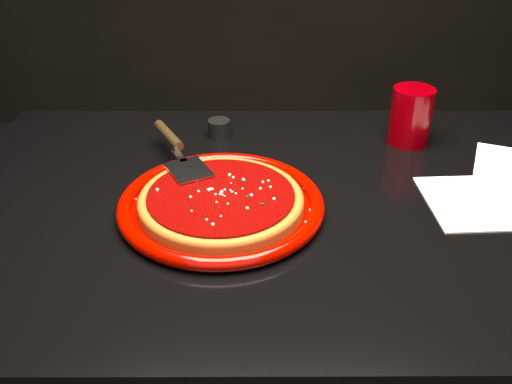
# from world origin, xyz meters

# --- Properties ---
(table) EXTENTS (1.20, 0.80, 0.75)m
(table) POSITION_xyz_m (0.00, 0.00, 0.38)
(table) COLOR black
(table) RESTS_ON floor
(plate) EXTENTS (0.47, 0.47, 0.03)m
(plate) POSITION_xyz_m (-0.10, -0.04, 0.76)
(plate) COLOR #7D0400
(plate) RESTS_ON table
(pizza_crust) EXTENTS (0.37, 0.37, 0.01)m
(pizza_crust) POSITION_xyz_m (-0.10, -0.04, 0.77)
(pizza_crust) COLOR brown
(pizza_crust) RESTS_ON plate
(pizza_crust_rim) EXTENTS (0.37, 0.37, 0.02)m
(pizza_crust_rim) POSITION_xyz_m (-0.10, -0.04, 0.77)
(pizza_crust_rim) COLOR brown
(pizza_crust_rim) RESTS_ON plate
(pizza_sauce) EXTENTS (0.33, 0.33, 0.01)m
(pizza_sauce) POSITION_xyz_m (-0.10, -0.04, 0.78)
(pizza_sauce) COLOR #740201
(pizza_sauce) RESTS_ON plate
(parmesan_dusting) EXTENTS (0.24, 0.24, 0.01)m
(parmesan_dusting) POSITION_xyz_m (-0.10, -0.04, 0.79)
(parmesan_dusting) COLOR beige
(parmesan_dusting) RESTS_ON plate
(basil_flecks) EXTENTS (0.22, 0.22, 0.00)m
(basil_flecks) POSITION_xyz_m (-0.10, -0.04, 0.79)
(basil_flecks) COLOR black
(basil_flecks) RESTS_ON plate
(pizza_server) EXTENTS (0.21, 0.29, 0.02)m
(pizza_server) POSITION_xyz_m (-0.19, 0.11, 0.79)
(pizza_server) COLOR silver
(pizza_server) RESTS_ON plate
(cup) EXTENTS (0.11, 0.11, 0.12)m
(cup) POSITION_xyz_m (0.28, 0.23, 0.81)
(cup) COLOR #7C0005
(cup) RESTS_ON table
(napkin_a) EXTENTS (0.19, 0.19, 0.00)m
(napkin_a) POSITION_xyz_m (0.35, -0.01, 0.75)
(napkin_a) COLOR white
(napkin_a) RESTS_ON table
(ramekin) EXTENTS (0.05, 0.05, 0.04)m
(ramekin) POSITION_xyz_m (-0.12, 0.26, 0.77)
(ramekin) COLOR black
(ramekin) RESTS_ON table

